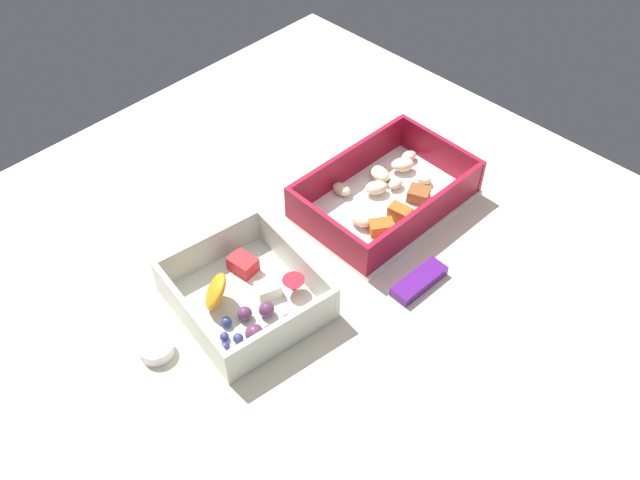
{
  "coord_description": "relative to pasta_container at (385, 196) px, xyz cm",
  "views": [
    {
      "loc": [
        36.48,
        36.77,
        60.74
      ],
      "look_at": [
        -1.73,
        -0.69,
        4.0
      ],
      "focal_mm": 38.73,
      "sensor_mm": 36.0,
      "label": 1
    }
  ],
  "objects": [
    {
      "name": "pasta_container",
      "position": [
        0.0,
        0.0,
        0.0
      ],
      "size": [
        21.03,
        14.0,
        5.12
      ],
      "rotation": [
        0.0,
        0.0,
        -0.03
      ],
      "color": "white",
      "rests_on": "table_surface"
    },
    {
      "name": "candy_bar",
      "position": [
        6.94,
        11.03,
        -1.0
      ],
      "size": [
        7.1,
        2.72,
        1.2
      ],
      "primitive_type": "cube",
      "rotation": [
        0.0,
        0.0,
        -0.05
      ],
      "color": "#51197A",
      "rests_on": "table_surface"
    },
    {
      "name": "paper_cup_liner",
      "position": [
        32.53,
        -2.28,
        -0.9
      ],
      "size": [
        3.51,
        3.51,
        1.41
      ],
      "primitive_type": "cylinder",
      "color": "white",
      "rests_on": "table_surface"
    },
    {
      "name": "fruit_bowl",
      "position": [
        22.04,
        -0.3,
        0.02
      ],
      "size": [
        15.79,
        16.83,
        4.94
      ],
      "rotation": [
        0.0,
        0.0,
        -0.15
      ],
      "color": "silver",
      "rests_on": "table_surface"
    },
    {
      "name": "table_surface",
      "position": [
        12.79,
        0.5,
        -2.6
      ],
      "size": [
        80.0,
        80.0,
        2.0
      ],
      "primitive_type": "cube",
      "color": "beige",
      "rests_on": "ground"
    }
  ]
}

